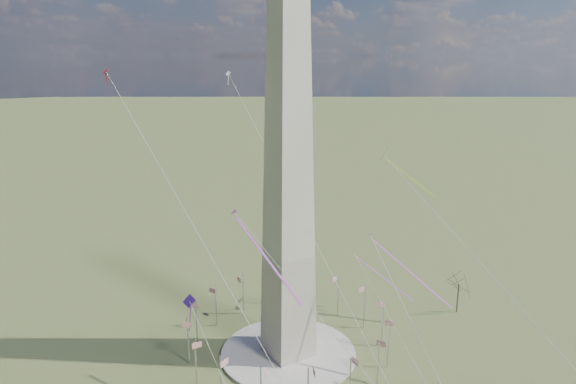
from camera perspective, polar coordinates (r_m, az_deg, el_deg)
ground at (r=143.86m, az=0.03°, el=-17.57°), size 2000.00×2000.00×0.00m
plaza at (r=143.64m, az=0.03°, el=-17.44°), size 36.00×36.00×0.80m
washington_monument at (r=124.86m, az=0.04°, el=1.34°), size 15.56×15.56×100.00m
flagpole_ring at (r=140.09m, az=0.03°, el=-15.06°), size 54.40×54.40×13.00m
tree_near at (r=167.86m, az=18.48°, el=-9.45°), size 8.19×8.19×14.33m
kite_delta_black at (r=156.17m, az=10.93°, el=3.78°), size 14.99×16.58×15.02m
kite_diamond_purple at (r=134.36m, az=-10.89°, el=-12.20°), size 2.50×3.53×10.74m
kite_streamer_left at (r=127.87m, az=12.08°, el=-7.43°), size 10.34×20.21×14.90m
kite_streamer_mid at (r=112.40m, az=-3.60°, el=-5.66°), size 5.42×22.76×15.73m
kite_streamer_right at (r=157.48m, az=9.69°, el=-8.64°), size 11.51×16.14×12.88m
kite_small_red at (r=140.24m, az=-19.57°, el=12.38°), size 1.35×2.07×4.51m
kite_small_white at (r=158.25m, az=-6.67°, el=12.81°), size 1.16×1.65×4.12m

